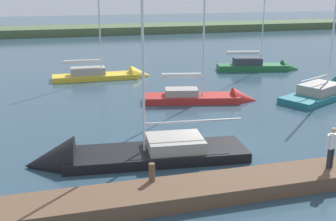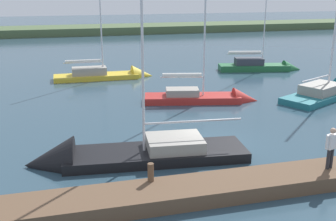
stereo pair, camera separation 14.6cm
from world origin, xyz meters
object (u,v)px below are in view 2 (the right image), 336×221
(mooring_post_far, at_px, (151,172))
(sailboat_outer_mooring, at_px, (112,76))
(sailboat_near_dock, at_px, (335,92))
(sailboat_inner_slip, at_px, (115,158))
(sailboat_mid_channel, at_px, (263,68))
(sailboat_far_left, at_px, (208,100))
(person_on_dock, at_px, (331,145))

(mooring_post_far, distance_m, sailboat_outer_mooring, 21.05)
(sailboat_near_dock, distance_m, sailboat_inner_slip, 18.92)
(sailboat_inner_slip, distance_m, sailboat_mid_channel, 23.81)
(sailboat_mid_channel, bearing_deg, sailboat_outer_mooring, -168.60)
(sailboat_far_left, bearing_deg, sailboat_mid_channel, 58.40)
(mooring_post_far, height_order, sailboat_inner_slip, sailboat_inner_slip)
(sailboat_inner_slip, bearing_deg, mooring_post_far, 110.09)
(mooring_post_far, relative_size, sailboat_outer_mooring, 0.07)
(sailboat_near_dock, height_order, sailboat_mid_channel, sailboat_near_dock)
(sailboat_mid_channel, distance_m, person_on_dock, 23.10)
(sailboat_outer_mooring, relative_size, person_on_dock, 5.88)
(sailboat_outer_mooring, bearing_deg, person_on_dock, -74.54)
(sailboat_far_left, bearing_deg, sailboat_inner_slip, -119.28)
(sailboat_far_left, height_order, sailboat_outer_mooring, sailboat_outer_mooring)
(sailboat_far_left, relative_size, sailboat_mid_channel, 1.00)
(sailboat_mid_channel, bearing_deg, sailboat_near_dock, -72.37)
(mooring_post_far, relative_size, sailboat_far_left, 0.07)
(person_on_dock, bearing_deg, sailboat_inner_slip, -135.91)
(sailboat_far_left, xyz_separation_m, sailboat_near_dock, (-9.62, 0.42, 0.04))
(sailboat_near_dock, height_order, sailboat_inner_slip, sailboat_near_dock)
(mooring_post_far, height_order, sailboat_outer_mooring, sailboat_outer_mooring)
(sailboat_far_left, bearing_deg, person_on_dock, -75.52)
(mooring_post_far, bearing_deg, sailboat_far_left, -119.29)
(sailboat_far_left, height_order, sailboat_inner_slip, sailboat_far_left)
(sailboat_near_dock, xyz_separation_m, sailboat_outer_mooring, (14.97, -9.60, -0.02))
(sailboat_outer_mooring, xyz_separation_m, person_on_dock, (-5.79, 21.70, 1.40))
(sailboat_mid_channel, bearing_deg, mooring_post_far, -114.26)
(sailboat_far_left, xyz_separation_m, sailboat_mid_channel, (-8.71, -9.00, 0.08))
(sailboat_far_left, distance_m, person_on_dock, 12.62)
(sailboat_far_left, distance_m, sailboat_outer_mooring, 10.62)
(sailboat_inner_slip, bearing_deg, sailboat_far_left, -126.34)
(mooring_post_far, xyz_separation_m, sailboat_inner_slip, (0.89, -3.40, -0.75))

